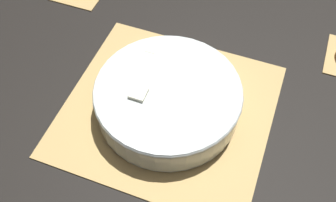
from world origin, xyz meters
The scene contains 3 objects.
ground_plane centered at (0.00, 0.00, 0.00)m, with size 6.00×6.00×0.00m, color black.
bamboo_mat_center centered at (0.00, 0.00, 0.00)m, with size 0.43×0.40×0.01m.
fruit_salad_bowl centered at (0.00, 0.00, 0.04)m, with size 0.30×0.30×0.08m.
Camera 1 is at (-0.16, 0.44, 0.69)m, focal length 42.00 mm.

